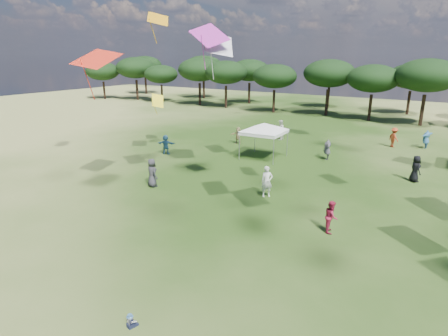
# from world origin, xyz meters

# --- Properties ---
(tree_line) EXTENTS (108.78, 17.63, 7.77)m
(tree_line) POSITION_xyz_m (2.39, 47.41, 5.42)
(tree_line) COLOR black
(tree_line) RESTS_ON ground
(tent_left) EXTENTS (6.20, 6.20, 3.14)m
(tent_left) POSITION_xyz_m (-5.91, 21.78, 2.71)
(tent_left) COLOR gray
(tent_left) RESTS_ON ground
(toddler) EXTENTS (0.33, 0.36, 0.46)m
(toddler) POSITION_xyz_m (-0.63, 2.10, 0.20)
(toddler) COLOR #161A32
(toddler) RESTS_ON ground
(festival_crowd) EXTENTS (31.03, 21.96, 1.92)m
(festival_crowd) POSITION_xyz_m (0.67, 22.90, 0.86)
(festival_crowd) COLOR #2B5881
(festival_crowd) RESTS_ON ground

